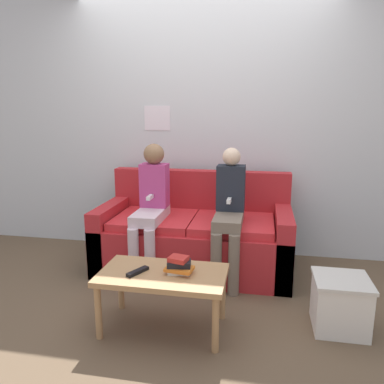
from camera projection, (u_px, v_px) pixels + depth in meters
ground_plane at (183, 293)px, 3.01m from camera, size 10.00×10.00×0.00m
wall_back at (204, 125)px, 3.73m from camera, size 8.00×0.06×2.60m
couch at (195, 237)px, 3.46m from camera, size 1.72×0.83×0.87m
coffee_table at (163, 280)px, 2.46m from camera, size 0.83×0.47×0.40m
person_left at (151, 202)px, 3.26m from camera, size 0.24×0.57×1.15m
person_right at (229, 209)px, 3.14m from camera, size 0.24×0.57×1.13m
tv_remote at (138, 272)px, 2.43m from camera, size 0.11×0.17×0.02m
book_stack at (179, 265)px, 2.43m from camera, size 0.19×0.15×0.11m
storage_box at (340, 303)px, 2.49m from camera, size 0.36×0.35×0.36m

